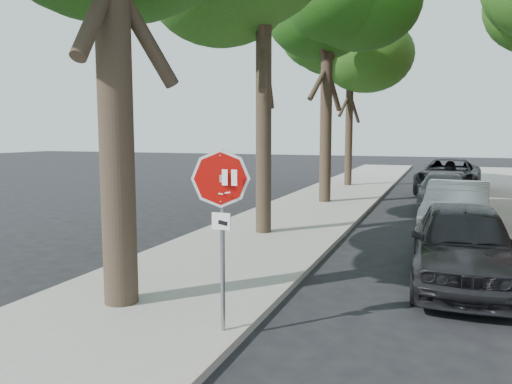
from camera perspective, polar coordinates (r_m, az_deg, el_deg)
ground at (r=7.28m, az=1.50°, el=-17.10°), size 120.00×120.00×0.00m
sidewalk_left at (r=19.11m, az=6.22°, el=-1.99°), size 4.00×55.00×0.12m
curb_left at (r=18.71m, az=12.32°, el=-2.27°), size 0.12×55.00×0.13m
curb_right at (r=18.61m, az=25.86°, el=-2.85°), size 0.12×55.00×0.13m
stop_sign at (r=6.97m, az=-3.97°, el=-1.49°), size 0.76×0.34×2.61m
tree_mid_b at (r=21.53m, az=8.22°, el=20.24°), size 5.88×5.46×10.36m
tree_far at (r=28.17m, az=10.76°, el=15.34°), size 5.29×4.91×9.33m
car_a at (r=10.54m, az=22.58°, el=-5.51°), size 2.05×4.77×1.61m
car_b at (r=15.49m, az=21.99°, el=-1.80°), size 2.05×4.84×1.55m
car_c at (r=20.52m, az=20.65°, el=0.02°), size 2.13×4.88×1.40m
car_d at (r=26.49m, az=21.17°, el=1.73°), size 3.33×6.30×1.69m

